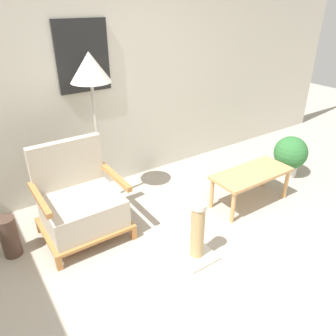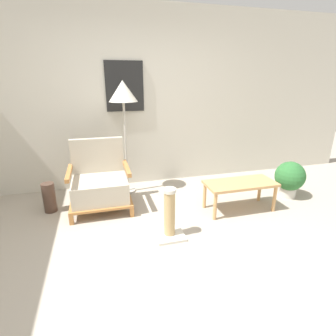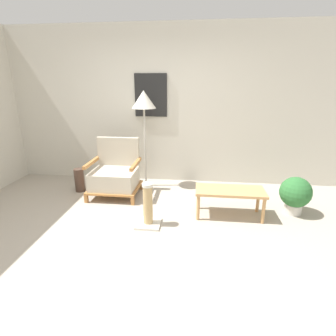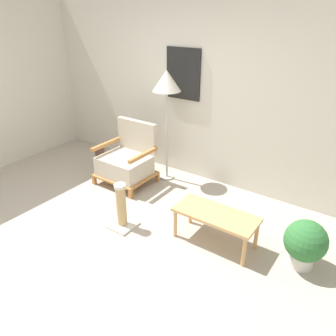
{
  "view_description": "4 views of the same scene",
  "coord_description": "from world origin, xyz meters",
  "px_view_note": "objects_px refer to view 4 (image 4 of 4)",
  "views": [
    {
      "loc": [
        -1.37,
        -1.23,
        2.08
      ],
      "look_at": [
        0.29,
        1.2,
        0.55
      ],
      "focal_mm": 35.0,
      "sensor_mm": 36.0,
      "label": 1
    },
    {
      "loc": [
        -0.56,
        -1.93,
        1.66
      ],
      "look_at": [
        0.29,
        1.2,
        0.55
      ],
      "focal_mm": 28.0,
      "sensor_mm": 36.0,
      "label": 2
    },
    {
      "loc": [
        0.71,
        -2.47,
        1.75
      ],
      "look_at": [
        0.29,
        1.2,
        0.55
      ],
      "focal_mm": 28.0,
      "sensor_mm": 36.0,
      "label": 3
    },
    {
      "loc": [
        2.47,
        -1.87,
        2.39
      ],
      "look_at": [
        0.29,
        1.2,
        0.55
      ],
      "focal_mm": 35.0,
      "sensor_mm": 36.0,
      "label": 4
    }
  ],
  "objects_px": {
    "vase": "(100,158)",
    "potted_plant": "(305,242)",
    "floor_lamp": "(167,85)",
    "scratching_post": "(122,210)",
    "coffee_table": "(216,217)",
    "armchair": "(127,161)"
  },
  "relations": [
    {
      "from": "potted_plant",
      "to": "coffee_table",
      "type": "bearing_deg",
      "value": -169.11
    },
    {
      "from": "coffee_table",
      "to": "vase",
      "type": "bearing_deg",
      "value": 166.03
    },
    {
      "from": "armchair",
      "to": "vase",
      "type": "distance_m",
      "value": 0.67
    },
    {
      "from": "armchair",
      "to": "scratching_post",
      "type": "xyz_separation_m",
      "value": [
        0.71,
        -0.89,
        -0.12
      ]
    },
    {
      "from": "vase",
      "to": "potted_plant",
      "type": "relative_size",
      "value": 0.74
    },
    {
      "from": "armchair",
      "to": "coffee_table",
      "type": "distance_m",
      "value": 1.84
    },
    {
      "from": "potted_plant",
      "to": "scratching_post",
      "type": "height_order",
      "value": "scratching_post"
    },
    {
      "from": "armchair",
      "to": "vase",
      "type": "xyz_separation_m",
      "value": [
        -0.65,
        0.08,
        -0.15
      ]
    },
    {
      "from": "scratching_post",
      "to": "potted_plant",
      "type": "bearing_deg",
      "value": 15.46
    },
    {
      "from": "scratching_post",
      "to": "armchair",
      "type": "bearing_deg",
      "value": 128.38
    },
    {
      "from": "vase",
      "to": "potted_plant",
      "type": "xyz_separation_m",
      "value": [
        3.32,
        -0.43,
        0.1
      ]
    },
    {
      "from": "vase",
      "to": "coffee_table",
      "type": "bearing_deg",
      "value": -13.97
    },
    {
      "from": "potted_plant",
      "to": "scratching_post",
      "type": "xyz_separation_m",
      "value": [
        -1.97,
        -0.54,
        -0.07
      ]
    },
    {
      "from": "coffee_table",
      "to": "potted_plant",
      "type": "bearing_deg",
      "value": 10.89
    },
    {
      "from": "coffee_table",
      "to": "armchair",
      "type": "bearing_deg",
      "value": 163.5
    },
    {
      "from": "armchair",
      "to": "scratching_post",
      "type": "relative_size",
      "value": 1.58
    },
    {
      "from": "floor_lamp",
      "to": "potted_plant",
      "type": "distance_m",
      "value": 2.66
    },
    {
      "from": "coffee_table",
      "to": "vase",
      "type": "distance_m",
      "value": 2.49
    },
    {
      "from": "armchair",
      "to": "coffee_table",
      "type": "xyz_separation_m",
      "value": [
        1.76,
        -0.52,
        -0.01
      ]
    },
    {
      "from": "coffee_table",
      "to": "potted_plant",
      "type": "height_order",
      "value": "potted_plant"
    },
    {
      "from": "floor_lamp",
      "to": "coffee_table",
      "type": "distance_m",
      "value": 2.0
    },
    {
      "from": "floor_lamp",
      "to": "scratching_post",
      "type": "distance_m",
      "value": 1.83
    }
  ]
}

